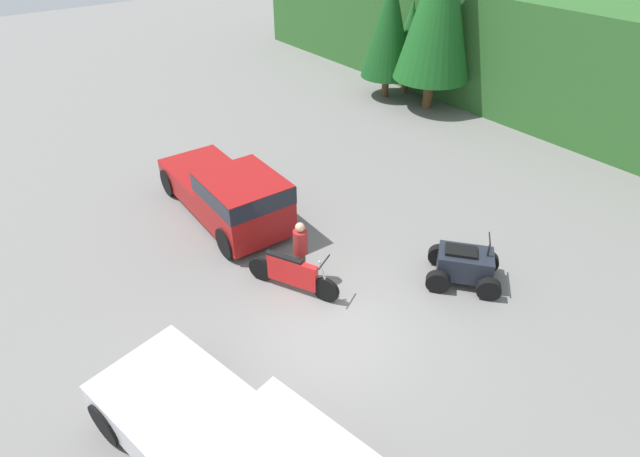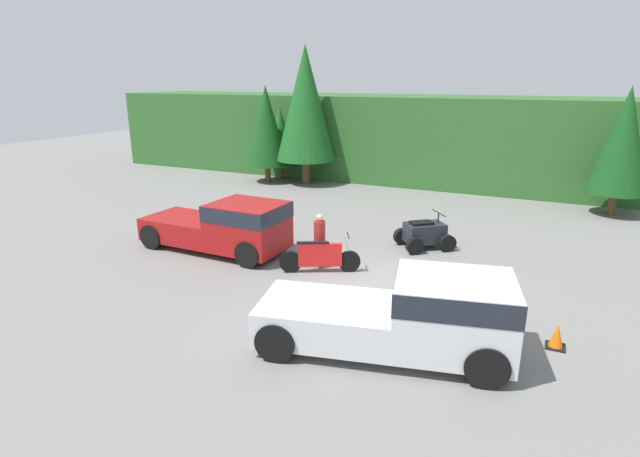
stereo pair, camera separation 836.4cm
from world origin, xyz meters
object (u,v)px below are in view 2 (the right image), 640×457
(pickup_truck_red, at_px, (227,225))
(dirt_bike, at_px, (320,257))
(pickup_truck_second, at_px, (410,313))
(quad_atv, at_px, (424,234))
(rider_person, at_px, (320,238))
(traffic_cone, at_px, (557,337))

(pickup_truck_red, bearing_deg, dirt_bike, -3.81)
(pickup_truck_second, bearing_deg, quad_atv, 88.84)
(quad_atv, distance_m, rider_person, 4.09)
(pickup_truck_second, xyz_separation_m, quad_atv, (-1.39, 7.02, -0.46))
(traffic_cone, bearing_deg, pickup_truck_second, -150.61)
(pickup_truck_second, bearing_deg, traffic_cone, 17.03)
(quad_atv, distance_m, traffic_cone, 6.89)
(quad_atv, bearing_deg, traffic_cone, -91.02)
(rider_person, xyz_separation_m, traffic_cone, (6.79, -2.21, -0.68))
(quad_atv, height_order, rider_person, rider_person)
(dirt_bike, xyz_separation_m, traffic_cone, (6.59, -1.81, -0.24))
(pickup_truck_second, xyz_separation_m, traffic_cone, (2.88, 1.62, -0.70))
(dirt_bike, distance_m, quad_atv, 4.27)
(pickup_truck_red, xyz_separation_m, rider_person, (3.40, 0.06, -0.01))
(dirt_bike, relative_size, quad_atv, 1.02)
(pickup_truck_second, bearing_deg, pickup_truck_red, 140.32)
(pickup_truck_second, relative_size, quad_atv, 2.55)
(pickup_truck_second, relative_size, dirt_bike, 2.51)
(pickup_truck_second, height_order, quad_atv, pickup_truck_second)
(rider_person, bearing_deg, dirt_bike, -100.14)
(dirt_bike, height_order, rider_person, rider_person)
(pickup_truck_red, relative_size, rider_person, 3.02)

